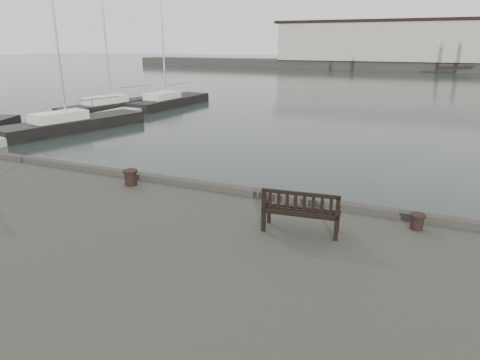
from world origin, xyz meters
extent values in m
plane|color=black|center=(0.00, 0.00, 0.00)|extent=(400.00, 400.00, 0.00)
cube|color=beige|center=(-20.00, 10.00, 0.25)|extent=(2.00, 24.00, 0.50)
cube|color=#383530|center=(0.00, 92.00, 1.00)|extent=(140.00, 8.00, 2.00)
cube|color=beige|center=(-8.00, 92.00, 6.00)|extent=(46.00, 9.00, 8.00)
cube|color=black|center=(-8.00, 92.00, 10.30)|extent=(48.00, 9.50, 0.60)
cube|color=black|center=(1.00, -1.96, 2.05)|extent=(1.83, 0.81, 0.04)
cube|color=black|center=(1.03, -2.22, 2.31)|extent=(1.77, 0.27, 0.53)
cube|color=black|center=(1.00, -1.96, 1.80)|extent=(1.71, 0.71, 0.49)
cylinder|color=black|center=(-4.79, -0.81, 1.80)|extent=(0.49, 0.49, 0.48)
cylinder|color=black|center=(3.48, -0.74, 1.75)|extent=(0.43, 0.43, 0.38)
cube|color=black|center=(-22.15, 19.36, 0.10)|extent=(4.28, 11.18, 1.40)
cube|color=silver|center=(-22.15, 19.36, 1.10)|extent=(2.23, 4.04, 0.60)
cylinder|color=#B2B5B7|center=(-22.15, 19.36, 7.26)|extent=(0.16, 0.16, 12.92)
cube|color=black|center=(-18.94, 11.04, 0.10)|extent=(4.85, 10.47, 1.40)
cube|color=silver|center=(-18.94, 11.04, 1.10)|extent=(2.43, 3.85, 0.60)
cylinder|color=#B2B5B7|center=(-18.94, 11.04, 6.91)|extent=(0.16, 0.16, 12.22)
cube|color=black|center=(-19.59, 23.92, 0.10)|extent=(3.16, 10.29, 1.40)
cube|color=silver|center=(-19.59, 23.92, 1.10)|extent=(1.95, 3.64, 0.60)
cylinder|color=#B2B5B7|center=(-19.59, 23.92, 6.46)|extent=(0.16, 0.16, 11.32)
camera|label=1|loc=(3.46, -10.93, 5.77)|focal=32.00mm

